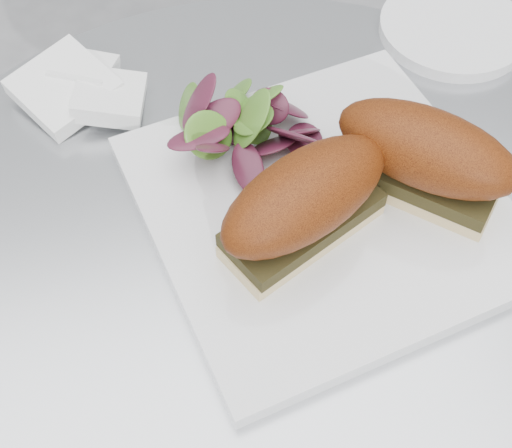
{
  "coord_description": "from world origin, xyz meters",
  "views": [
    {
      "loc": [
        -0.08,
        -0.29,
        1.22
      ],
      "look_at": [
        -0.01,
        0.02,
        0.77
      ],
      "focal_mm": 50.0,
      "sensor_mm": 36.0,
      "label": 1
    }
  ],
  "objects_px": {
    "plate": "(323,207)",
    "saucer": "(453,29)",
    "sandwich_left": "(304,202)",
    "sandwich_right": "(425,156)"
  },
  "relations": [
    {
      "from": "plate",
      "to": "saucer",
      "type": "relative_size",
      "value": 1.88
    },
    {
      "from": "sandwich_left",
      "to": "sandwich_right",
      "type": "xyz_separation_m",
      "value": [
        0.11,
        0.02,
        -0.0
      ]
    },
    {
      "from": "saucer",
      "to": "plate",
      "type": "bearing_deg",
      "value": -135.4
    },
    {
      "from": "sandwich_right",
      "to": "saucer",
      "type": "bearing_deg",
      "value": 101.81
    },
    {
      "from": "sandwich_left",
      "to": "sandwich_right",
      "type": "relative_size",
      "value": 1.07
    },
    {
      "from": "sandwich_left",
      "to": "saucer",
      "type": "relative_size",
      "value": 1.1
    },
    {
      "from": "sandwich_right",
      "to": "plate",
      "type": "bearing_deg",
      "value": -141.0
    },
    {
      "from": "sandwich_left",
      "to": "saucer",
      "type": "xyz_separation_m",
      "value": [
        0.22,
        0.22,
        -0.05
      ]
    },
    {
      "from": "sandwich_left",
      "to": "saucer",
      "type": "height_order",
      "value": "sandwich_left"
    },
    {
      "from": "plate",
      "to": "sandwich_right",
      "type": "xyz_separation_m",
      "value": [
        0.08,
        -0.0,
        0.05
      ]
    }
  ]
}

